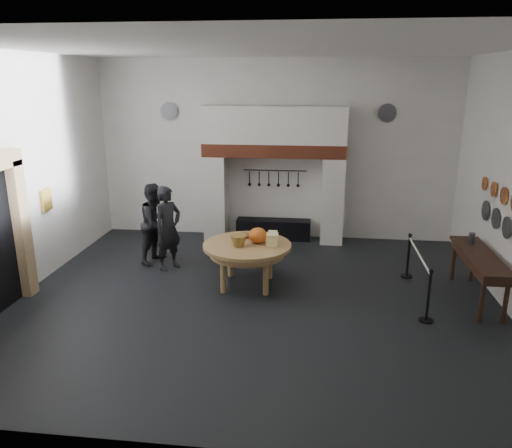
# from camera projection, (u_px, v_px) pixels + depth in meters

# --- Properties ---
(floor) EXTENTS (9.00, 8.00, 0.02)m
(floor) POSITION_uv_depth(u_px,v_px,m) (256.00, 299.00, 9.44)
(floor) COLOR black
(floor) RESTS_ON ground
(ceiling) EXTENTS (9.00, 8.00, 0.02)m
(ceiling) POSITION_uv_depth(u_px,v_px,m) (256.00, 47.00, 8.17)
(ceiling) COLOR silver
(ceiling) RESTS_ON wall_back
(wall_back) EXTENTS (9.00, 0.02, 4.50)m
(wall_back) POSITION_uv_depth(u_px,v_px,m) (275.00, 150.00, 12.61)
(wall_back) COLOR white
(wall_back) RESTS_ON floor
(wall_front) EXTENTS (9.00, 0.02, 4.50)m
(wall_front) POSITION_uv_depth(u_px,v_px,m) (209.00, 262.00, 4.99)
(wall_front) COLOR white
(wall_front) RESTS_ON floor
(wall_left) EXTENTS (0.02, 8.00, 4.50)m
(wall_left) POSITION_uv_depth(u_px,v_px,m) (18.00, 176.00, 9.32)
(wall_left) COLOR white
(wall_left) RESTS_ON floor
(chimney_pier_left) EXTENTS (0.55, 0.70, 2.15)m
(chimney_pier_left) POSITION_uv_depth(u_px,v_px,m) (216.00, 197.00, 12.78)
(chimney_pier_left) COLOR silver
(chimney_pier_left) RESTS_ON floor
(chimney_pier_right) EXTENTS (0.55, 0.70, 2.15)m
(chimney_pier_right) POSITION_uv_depth(u_px,v_px,m) (332.00, 200.00, 12.44)
(chimney_pier_right) COLOR silver
(chimney_pier_right) RESTS_ON floor
(hearth_brick_band) EXTENTS (3.50, 0.72, 0.32)m
(hearth_brick_band) POSITION_uv_depth(u_px,v_px,m) (274.00, 150.00, 12.26)
(hearth_brick_band) COLOR #9E442B
(hearth_brick_band) RESTS_ON chimney_pier_left
(chimney_hood) EXTENTS (3.50, 0.70, 0.90)m
(chimney_hood) POSITION_uv_depth(u_px,v_px,m) (274.00, 125.00, 12.09)
(chimney_hood) COLOR silver
(chimney_hood) RESTS_ON hearth_brick_band
(iron_range) EXTENTS (1.90, 0.45, 0.50)m
(iron_range) POSITION_uv_depth(u_px,v_px,m) (273.00, 229.00, 12.91)
(iron_range) COLOR black
(iron_range) RESTS_ON floor
(utensil_rail) EXTENTS (1.60, 0.02, 0.02)m
(utensil_rail) POSITION_uv_depth(u_px,v_px,m) (275.00, 170.00, 12.68)
(utensil_rail) COLOR black
(utensil_rail) RESTS_ON wall_back
(door_jamb_far) EXTENTS (0.22, 0.30, 2.60)m
(door_jamb_far) POSITION_uv_depth(u_px,v_px,m) (21.00, 230.00, 9.29)
(door_jamb_far) COLOR tan
(door_jamb_far) RESTS_ON floor
(wall_plaque) EXTENTS (0.05, 0.34, 0.44)m
(wall_plaque) POSITION_uv_depth(u_px,v_px,m) (47.00, 200.00, 10.26)
(wall_plaque) COLOR gold
(wall_plaque) RESTS_ON wall_left
(work_table) EXTENTS (2.17, 2.17, 0.07)m
(work_table) POSITION_uv_depth(u_px,v_px,m) (247.00, 246.00, 9.82)
(work_table) COLOR tan
(work_table) RESTS_ON floor
(pumpkin) EXTENTS (0.36, 0.36, 0.31)m
(pumpkin) POSITION_uv_depth(u_px,v_px,m) (258.00, 235.00, 9.84)
(pumpkin) COLOR orange
(pumpkin) RESTS_ON work_table
(cheese_block_big) EXTENTS (0.22, 0.22, 0.24)m
(cheese_block_big) POSITION_uv_depth(u_px,v_px,m) (272.00, 240.00, 9.67)
(cheese_block_big) COLOR #FAEC95
(cheese_block_big) RESTS_ON work_table
(cheese_block_small) EXTENTS (0.18, 0.18, 0.20)m
(cheese_block_small) POSITION_uv_depth(u_px,v_px,m) (273.00, 236.00, 9.96)
(cheese_block_small) COLOR #FFF298
(cheese_block_small) RESTS_ON work_table
(wicker_basket) EXTENTS (0.40, 0.40, 0.22)m
(wicker_basket) POSITION_uv_depth(u_px,v_px,m) (238.00, 241.00, 9.65)
(wicker_basket) COLOR olive
(wicker_basket) RESTS_ON work_table
(bread_loaf) EXTENTS (0.31, 0.18, 0.13)m
(bread_loaf) POSITION_uv_depth(u_px,v_px,m) (245.00, 235.00, 10.14)
(bread_loaf) COLOR olive
(bread_loaf) RESTS_ON work_table
(visitor_near) EXTENTS (0.74, 0.80, 1.83)m
(visitor_near) POSITION_uv_depth(u_px,v_px,m) (168.00, 228.00, 10.70)
(visitor_near) COLOR black
(visitor_near) RESTS_ON floor
(visitor_far) EXTENTS (0.95, 1.06, 1.80)m
(visitor_far) POSITION_uv_depth(u_px,v_px,m) (156.00, 223.00, 11.13)
(visitor_far) COLOR black
(visitor_far) RESTS_ON floor
(side_table) EXTENTS (0.55, 2.20, 0.06)m
(side_table) POSITION_uv_depth(u_px,v_px,m) (480.00, 256.00, 9.17)
(side_table) COLOR #321B12
(side_table) RESTS_ON floor
(pewter_jug) EXTENTS (0.12, 0.12, 0.22)m
(pewter_jug) POSITION_uv_depth(u_px,v_px,m) (472.00, 239.00, 9.71)
(pewter_jug) COLOR #48474C
(pewter_jug) RESTS_ON side_table
(copper_pan_b) EXTENTS (0.03, 0.32, 0.32)m
(copper_pan_b) POSITION_uv_depth(u_px,v_px,m) (504.00, 196.00, 9.09)
(copper_pan_b) COLOR #C6662D
(copper_pan_b) RESTS_ON wall_right
(copper_pan_c) EXTENTS (0.03, 0.30, 0.30)m
(copper_pan_c) POSITION_uv_depth(u_px,v_px,m) (494.00, 189.00, 9.61)
(copper_pan_c) COLOR #C6662D
(copper_pan_c) RESTS_ON wall_right
(copper_pan_d) EXTENTS (0.03, 0.28, 0.28)m
(copper_pan_d) POSITION_uv_depth(u_px,v_px,m) (485.00, 184.00, 10.13)
(copper_pan_d) COLOR #C6662D
(copper_pan_d) RESTS_ON wall_right
(pewter_plate_left) EXTENTS (0.03, 0.40, 0.40)m
(pewter_plate_left) POSITION_uv_depth(u_px,v_px,m) (507.00, 228.00, 8.90)
(pewter_plate_left) COLOR #4C4C51
(pewter_plate_left) RESTS_ON wall_right
(pewter_plate_mid) EXTENTS (0.03, 0.40, 0.40)m
(pewter_plate_mid) POSITION_uv_depth(u_px,v_px,m) (495.00, 218.00, 9.47)
(pewter_plate_mid) COLOR #4C4C51
(pewter_plate_mid) RESTS_ON wall_right
(pewter_plate_right) EXTENTS (0.03, 0.40, 0.40)m
(pewter_plate_right) POSITION_uv_depth(u_px,v_px,m) (485.00, 210.00, 10.04)
(pewter_plate_right) COLOR #4C4C51
(pewter_plate_right) RESTS_ON wall_right
(pewter_plate_back_left) EXTENTS (0.44, 0.03, 0.44)m
(pewter_plate_back_left) POSITION_uv_depth(u_px,v_px,m) (169.00, 111.00, 12.61)
(pewter_plate_back_left) COLOR #4C4C51
(pewter_plate_back_left) RESTS_ON wall_back
(pewter_plate_back_right) EXTENTS (0.44, 0.03, 0.44)m
(pewter_plate_back_right) POSITION_uv_depth(u_px,v_px,m) (387.00, 113.00, 11.99)
(pewter_plate_back_right) COLOR #4C4C51
(pewter_plate_back_right) RESTS_ON wall_back
(barrier_post_near) EXTENTS (0.05, 0.05, 0.90)m
(barrier_post_near) POSITION_uv_depth(u_px,v_px,m) (428.00, 297.00, 8.44)
(barrier_post_near) COLOR black
(barrier_post_near) RESTS_ON floor
(barrier_post_far) EXTENTS (0.05, 0.05, 0.90)m
(barrier_post_far) POSITION_uv_depth(u_px,v_px,m) (408.00, 257.00, 10.34)
(barrier_post_far) COLOR black
(barrier_post_far) RESTS_ON floor
(barrier_rope) EXTENTS (0.04, 2.00, 0.04)m
(barrier_rope) POSITION_uv_depth(u_px,v_px,m) (419.00, 255.00, 9.28)
(barrier_rope) COLOR white
(barrier_rope) RESTS_ON barrier_post_near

